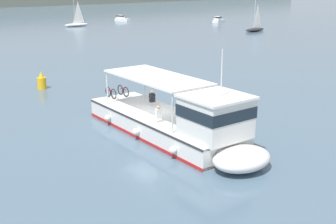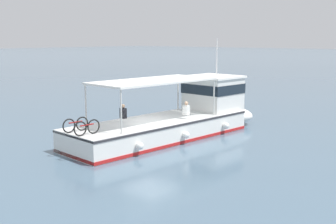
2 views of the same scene
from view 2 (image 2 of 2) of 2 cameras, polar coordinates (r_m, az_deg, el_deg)
ground_plane at (r=22.21m, az=-2.43°, el=-4.06°), size 400.00×400.00×0.00m
ferry_main at (r=23.80m, az=1.74°, el=-0.62°), size 4.19×12.98×5.32m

